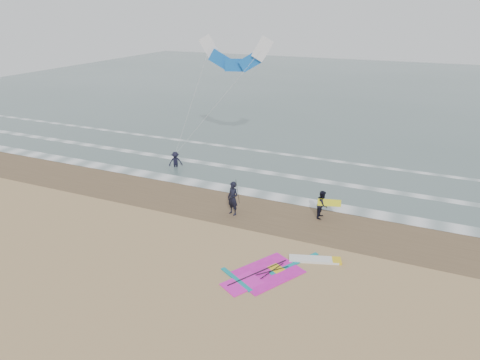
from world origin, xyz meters
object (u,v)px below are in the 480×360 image
at_px(person_walking, 322,204).
at_px(surf_kite, 235,57).
at_px(person_wading, 175,158).
at_px(person_standing, 233,198).
at_px(windsurf_rig, 281,269).

height_order(person_walking, surf_kite, surf_kite).
bearing_deg(person_walking, person_wading, 72.63).
bearing_deg(person_standing, surf_kite, 134.25).
bearing_deg(person_wading, surf_kite, 26.21).
xyz_separation_m(person_wading, surf_kite, (2.76, 4.82, 6.94)).
bearing_deg(person_standing, windsurf_rig, -23.86).
xyz_separation_m(person_walking, person_wading, (-12.02, 3.67, -0.03)).
bearing_deg(person_standing, person_wading, 164.07).
height_order(person_standing, person_walking, person_standing).
xyz_separation_m(windsurf_rig, person_standing, (-4.40, 4.34, 0.98)).
bearing_deg(person_wading, person_walking, -50.99).
relative_size(windsurf_rig, person_walking, 3.07).
relative_size(person_wading, surf_kite, 0.19).
relative_size(person_standing, person_walking, 1.23).
height_order(windsurf_rig, person_walking, person_walking).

